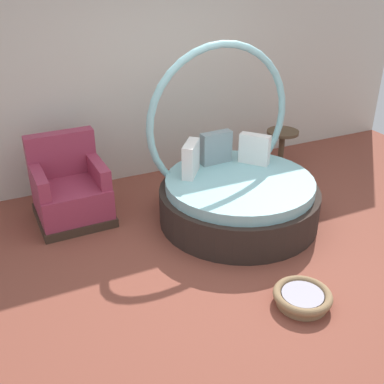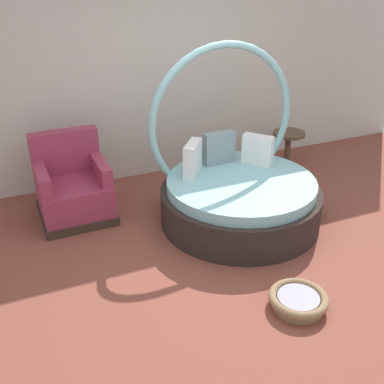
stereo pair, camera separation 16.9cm
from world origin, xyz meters
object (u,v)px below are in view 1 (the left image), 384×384
object	(u,v)px
pet_basket	(302,297)
side_table	(282,137)
red_armchair	(70,191)
round_daybed	(236,188)

from	to	relation	value
pet_basket	side_table	distance (m)	2.98
red_armchair	side_table	world-z (taller)	red_armchair
red_armchair	pet_basket	world-z (taller)	red_armchair
round_daybed	pet_basket	bearing A→B (deg)	-98.26
round_daybed	pet_basket	xyz separation A→B (m)	(-0.23, -1.55, -0.29)
side_table	pet_basket	bearing A→B (deg)	-121.32
red_armchair	side_table	bearing A→B (deg)	3.58
pet_basket	side_table	world-z (taller)	side_table
pet_basket	side_table	size ratio (longest dim) A/B	0.98
round_daybed	pet_basket	distance (m)	1.59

